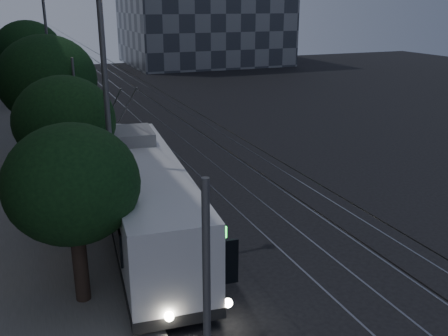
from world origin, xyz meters
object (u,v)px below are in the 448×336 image
at_px(car_white_c, 87,99).
at_px(car_white_b, 87,113).
at_px(trolleybus, 144,199).
at_px(car_white_a, 114,134).
at_px(pickup_silver, 110,154).
at_px(streetlamp_near, 117,75).
at_px(streetlamp_far, 53,36).
at_px(car_white_d, 78,93).

bearing_deg(car_white_c, car_white_b, -105.85).
relative_size(trolleybus, car_white_a, 3.41).
bearing_deg(pickup_silver, car_white_c, 98.39).
relative_size(car_white_a, car_white_c, 0.86).
distance_m(car_white_a, car_white_b, 7.37).
relative_size(car_white_c, streetlamp_near, 0.40).
relative_size(streetlamp_near, streetlamp_far, 0.98).
relative_size(pickup_silver, car_white_c, 1.39).
distance_m(car_white_a, streetlamp_far, 9.44).
xyz_separation_m(pickup_silver, car_white_c, (1.13, 18.17, -0.12)).
distance_m(car_white_c, streetlamp_far, 8.79).
height_order(trolleybus, car_white_d, trolleybus).
bearing_deg(streetlamp_near, car_white_d, 86.79).
height_order(car_white_c, car_white_d, car_white_d).
bearing_deg(car_white_a, car_white_b, 115.72).
xyz_separation_m(trolleybus, car_white_a, (1.40, 14.35, -1.08)).
xyz_separation_m(trolleybus, car_white_b, (0.64, 21.68, -1.10)).
xyz_separation_m(car_white_d, streetlamp_far, (-2.29, -9.09, 5.67)).
relative_size(pickup_silver, streetlamp_far, 0.55).
bearing_deg(car_white_c, car_white_a, -98.28).
relative_size(pickup_silver, car_white_a, 1.62).
height_order(pickup_silver, car_white_a, pickup_silver).
height_order(pickup_silver, car_white_d, pickup_silver).
bearing_deg(car_white_b, pickup_silver, -107.47).
bearing_deg(trolleybus, car_white_a, 89.50).
relative_size(car_white_a, car_white_b, 0.88).
distance_m(car_white_b, car_white_d, 8.71).
bearing_deg(trolleybus, car_white_c, 92.15).
bearing_deg(streetlamp_near, trolleybus, -11.15).
relative_size(car_white_c, streetlamp_far, 0.39).
bearing_deg(car_white_b, streetlamp_far, 175.78).
xyz_separation_m(car_white_c, car_white_d, (-0.39, 2.99, 0.07)).
distance_m(car_white_c, streetlamp_near, 27.90).
xyz_separation_m(trolleybus, car_white_c, (1.40, 27.39, -1.00)).
bearing_deg(streetlamp_near, streetlamp_far, 91.62).
relative_size(car_white_d, streetlamp_near, 0.43).
bearing_deg(car_white_a, car_white_c, 109.81).
relative_size(trolleybus, car_white_b, 2.99).
distance_m(pickup_silver, car_white_c, 18.21).
xyz_separation_m(pickup_silver, car_white_b, (0.37, 12.47, -0.22)).
relative_size(trolleybus, streetlamp_far, 1.15).
xyz_separation_m(pickup_silver, streetlamp_near, (-0.95, -9.08, 5.48)).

